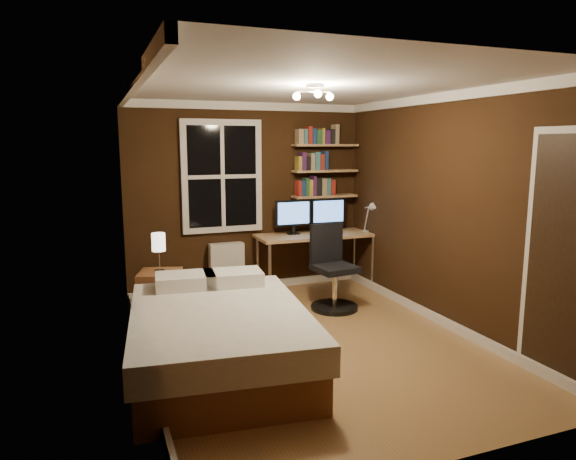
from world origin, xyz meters
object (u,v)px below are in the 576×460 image
object	(u,v)px
monitor_left	(293,217)
monitor_right	(328,215)
nightstand	(161,296)
bedside_lamp	(159,252)
radiator	(227,269)
bed	(219,337)
desk	(316,238)
desk_lamp	(370,217)
office_chair	(333,277)

from	to	relation	value
monitor_left	monitor_right	world-z (taller)	same
nightstand	monitor_left	world-z (taller)	monitor_left
bedside_lamp	radiator	bearing A→B (deg)	38.33
bed	nightstand	xyz separation A→B (m)	(-0.31, 1.50, -0.02)
bed	bedside_lamp	world-z (taller)	bedside_lamp
nightstand	monitor_left	xyz separation A→B (m)	(1.85, 0.63, 0.72)
desk	monitor_right	world-z (taller)	monitor_right
nightstand	desk	size ratio (longest dim) A/B	0.35
radiator	monitor_left	distance (m)	1.12
desk	desk_lamp	xyz separation A→B (m)	(0.73, -0.17, 0.28)
desk_lamp	monitor_left	bearing A→B (deg)	166.44
nightstand	desk	xyz separation A→B (m)	(2.14, 0.55, 0.42)
radiator	office_chair	bearing A→B (deg)	-45.41
radiator	desk_lamp	size ratio (longest dim) A/B	1.54
bedside_lamp	monitor_right	bearing A→B (deg)	14.91
nightstand	monitor_right	bearing A→B (deg)	31.91
bedside_lamp	monitor_left	world-z (taller)	monitor_left
monitor_left	office_chair	size ratio (longest dim) A/B	0.49
bedside_lamp	monitor_left	xyz separation A→B (m)	(1.85, 0.63, 0.22)
nightstand	desk_lamp	xyz separation A→B (m)	(2.87, 0.38, 0.70)
desk	office_chair	size ratio (longest dim) A/B	1.58
nightstand	office_chair	world-z (taller)	office_chair
bed	monitor_left	distance (m)	2.72
desk	desk_lamp	bearing A→B (deg)	-12.84
bed	radiator	distance (m)	2.34
desk_lamp	nightstand	bearing A→B (deg)	-172.42
nightstand	monitor_right	size ratio (longest dim) A/B	1.12
radiator	monitor_left	world-z (taller)	monitor_left
monitor_left	desk_lamp	size ratio (longest dim) A/B	1.14
nightstand	bedside_lamp	world-z (taller)	bedside_lamp
radiator	desk_lamp	xyz separation A→B (m)	(1.92, -0.37, 0.65)
bed	monitor_right	xyz separation A→B (m)	(2.05, 2.13, 0.70)
bedside_lamp	desk	world-z (taller)	bedside_lamp
bed	nightstand	bearing A→B (deg)	108.34
radiator	office_chair	distance (m)	1.48
monitor_right	desk	bearing A→B (deg)	-160.00
monitor_left	bedside_lamp	bearing A→B (deg)	-161.20
bedside_lamp	monitor_left	size ratio (longest dim) A/B	0.87
bed	monitor_right	size ratio (longest dim) A/B	4.40
bed	desk_lamp	size ratio (longest dim) A/B	5.00
bed	desk	bearing A→B (deg)	54.75
desk_lamp	bedside_lamp	bearing A→B (deg)	-172.42
nightstand	bedside_lamp	bearing A→B (deg)	0.00
monitor_left	office_chair	xyz separation A→B (m)	(0.14, -0.93, -0.61)
bedside_lamp	monitor_right	xyz separation A→B (m)	(2.36, 0.63, 0.22)
radiator	desk_lamp	distance (m)	2.06
desk	monitor_left	xyz separation A→B (m)	(-0.29, 0.08, 0.29)
radiator	monitor_left	xyz separation A→B (m)	(0.90, -0.12, 0.66)
monitor_left	monitor_right	size ratio (longest dim) A/B	1.00
desk_lamp	office_chair	size ratio (longest dim) A/B	0.43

